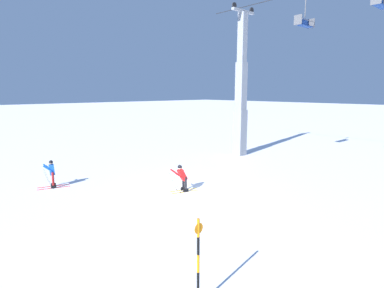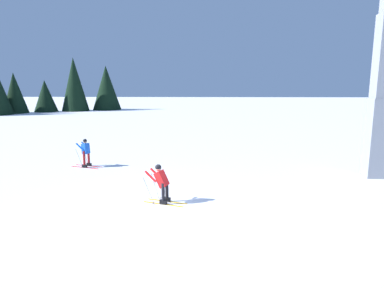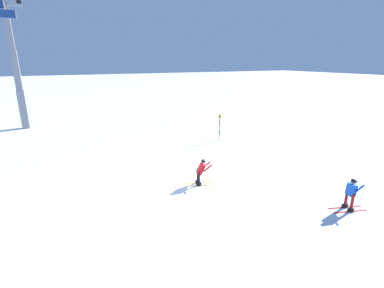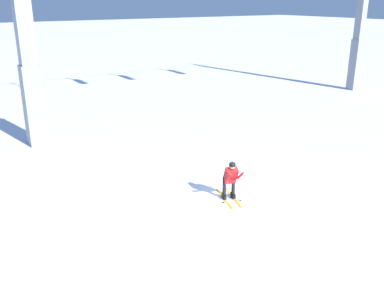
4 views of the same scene
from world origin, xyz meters
TOP-DOWN VIEW (x-y plane):
  - ground_plane at (0.00, 0.00)m, footprint 260.00×260.00m
  - skier_carving_main at (-0.30, -0.14)m, footprint 1.03×1.75m
  - lift_tower_near at (-4.50, 9.98)m, footprint 0.87×2.65m
  - skier_distant_uphill at (-5.89, -5.20)m, footprint 0.99×1.84m
  - tree_line_ridge at (-43.79, -29.40)m, footprint 19.70×28.67m

SIDE VIEW (x-z plane):
  - ground_plane at x=0.00m, z-range 0.00..0.00m
  - skier_carving_main at x=-0.30m, z-range 0.05..1.71m
  - skier_distant_uphill at x=-5.89m, z-range 0.10..1.73m
  - tree_line_ridge at x=-43.79m, z-range -0.58..9.36m
  - lift_tower_near at x=-4.50m, z-range -1.09..11.25m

